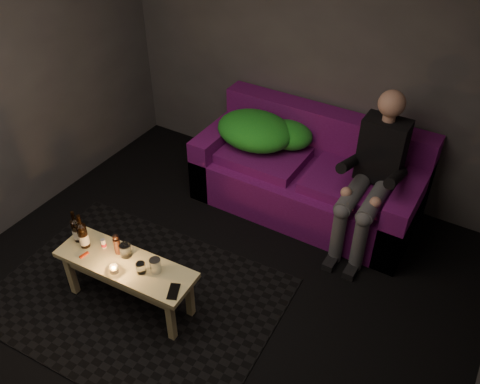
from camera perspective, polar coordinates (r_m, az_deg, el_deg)
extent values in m
plane|color=black|center=(3.96, -6.83, -14.75)|extent=(4.50, 4.50, 0.00)
plane|color=#434143|center=(4.73, 8.82, 14.73)|extent=(4.00, 0.00, 4.00)
cube|color=black|center=(4.18, -11.52, -11.57)|extent=(2.26, 1.70, 0.01)
cube|color=#660D5E|center=(4.83, 7.41, 0.39)|extent=(2.05, 0.92, 0.43)
cube|color=#660D5E|center=(4.85, 9.58, 6.66)|extent=(2.05, 0.23, 0.45)
cube|color=#660D5E|center=(5.12, -1.87, 4.54)|extent=(0.20, 0.92, 0.63)
cube|color=#660D5E|center=(4.58, 17.98, -2.23)|extent=(0.20, 0.92, 0.63)
cube|color=#660D5E|center=(4.79, 2.74, 4.11)|extent=(0.77, 0.61, 0.10)
cube|color=#660D5E|center=(4.53, 12.31, 0.90)|extent=(0.77, 0.61, 0.10)
ellipsoid|color=green|center=(4.77, 1.70, 6.91)|extent=(0.74, 0.57, 0.31)
ellipsoid|color=green|center=(4.78, 5.55, 6.42)|extent=(0.45, 0.37, 0.25)
ellipsoid|color=green|center=(4.99, 0.12, 7.52)|extent=(0.33, 0.27, 0.16)
cube|color=black|center=(4.37, 15.69, 4.57)|extent=(0.37, 0.23, 0.56)
sphere|color=tan|center=(4.16, 16.69, 9.50)|extent=(0.21, 0.21, 0.21)
cylinder|color=#50525B|center=(4.30, 12.58, -0.21)|extent=(0.14, 0.51, 0.14)
cylinder|color=#50525B|center=(4.26, 14.87, -1.00)|extent=(0.14, 0.51, 0.14)
cylinder|color=#50525B|center=(4.29, 10.91, -4.91)|extent=(0.11, 0.11, 0.52)
cylinder|color=#50525B|center=(4.26, 13.19, -5.73)|extent=(0.11, 0.11, 0.52)
cube|color=black|center=(4.41, 10.25, -7.57)|extent=(0.09, 0.23, 0.06)
cube|color=black|center=(4.38, 12.48, -8.40)|extent=(0.09, 0.23, 0.06)
cube|color=#E8D888|center=(3.85, -12.78, -7.96)|extent=(1.11, 0.40, 0.04)
cube|color=#E8D888|center=(3.90, -12.64, -8.67)|extent=(0.96, 0.32, 0.10)
cube|color=#E8D888|center=(4.21, -18.42, -8.78)|extent=(0.05, 0.05, 0.41)
cube|color=#E8D888|center=(4.32, -16.22, -6.75)|extent=(0.05, 0.05, 0.41)
cube|color=#E8D888|center=(3.75, -7.76, -14.07)|extent=(0.05, 0.05, 0.41)
cube|color=#E8D888|center=(3.87, -5.67, -11.56)|extent=(0.05, 0.05, 0.41)
cylinder|color=black|center=(4.05, -17.86, -4.15)|extent=(0.07, 0.07, 0.19)
cylinder|color=white|center=(4.07, -17.78, -4.44)|extent=(0.07, 0.07, 0.08)
cone|color=black|center=(3.98, -18.15, -2.98)|extent=(0.07, 0.07, 0.03)
cylinder|color=black|center=(3.96, -18.24, -2.66)|extent=(0.03, 0.03, 0.09)
cylinder|color=black|center=(3.98, -17.20, -4.73)|extent=(0.07, 0.07, 0.20)
cylinder|color=white|center=(4.00, -17.12, -5.05)|extent=(0.08, 0.08, 0.09)
cone|color=black|center=(3.90, -17.52, -3.45)|extent=(0.07, 0.07, 0.03)
cylinder|color=black|center=(3.88, -17.61, -3.10)|extent=(0.03, 0.03, 0.10)
cylinder|color=silver|center=(3.97, -15.08, -5.61)|extent=(0.04, 0.04, 0.08)
cylinder|color=black|center=(3.88, -13.61, -5.93)|extent=(0.06, 0.06, 0.14)
cylinder|color=white|center=(3.86, -12.74, -6.40)|extent=(0.10, 0.10, 0.10)
cylinder|color=white|center=(3.77, -13.97, -8.43)|extent=(0.07, 0.07, 0.05)
sphere|color=orange|center=(3.77, -14.00, -8.30)|extent=(0.02, 0.02, 0.02)
cylinder|color=white|center=(3.72, -11.06, -8.36)|extent=(0.07, 0.07, 0.08)
cylinder|color=#BABCC2|center=(3.70, -9.48, -8.14)|extent=(0.09, 0.09, 0.11)
cube|color=black|center=(3.58, -7.46, -11.01)|extent=(0.12, 0.16, 0.01)
cube|color=red|center=(3.96, -17.11, -6.77)|extent=(0.03, 0.08, 0.01)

